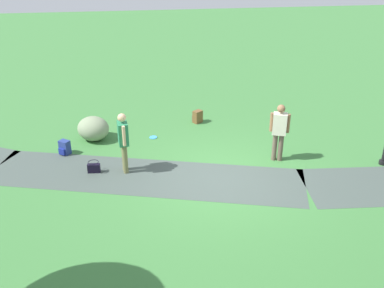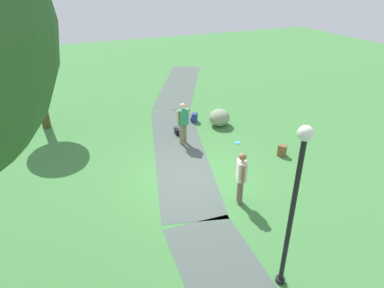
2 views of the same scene
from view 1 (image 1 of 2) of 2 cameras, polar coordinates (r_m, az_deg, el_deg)
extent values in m
plane|color=#3E7A3C|center=(11.37, 3.50, -4.43)|extent=(48.00, 48.00, 0.00)
cube|color=#45524C|center=(11.51, -5.93, -4.12)|extent=(8.20, 3.83, 0.01)
cylinder|color=black|center=(13.04, 23.02, -2.14)|extent=(0.20, 0.20, 0.10)
ellipsoid|color=gray|center=(13.52, -12.41, 1.93)|extent=(1.28, 1.27, 0.71)
cylinder|color=olive|center=(11.70, -8.57, -1.56)|extent=(0.13, 0.13, 0.78)
cylinder|color=olive|center=(11.56, -8.47, -1.92)|extent=(0.13, 0.13, 0.78)
cube|color=#2B8255|center=(11.32, -8.75, 1.32)|extent=(0.28, 0.39, 0.59)
cylinder|color=#E6B78D|center=(11.51, -8.89, 1.92)|extent=(0.08, 0.08, 0.52)
cylinder|color=#E6B78D|center=(11.11, -8.63, 1.00)|extent=(0.08, 0.08, 0.52)
sphere|color=#E6B78D|center=(11.15, -8.90, 3.32)|extent=(0.21, 0.21, 0.21)
cylinder|color=brown|center=(12.26, 10.43, -0.34)|extent=(0.13, 0.13, 0.78)
cylinder|color=brown|center=(12.27, 11.17, -0.41)|extent=(0.13, 0.13, 0.78)
cube|color=silver|center=(11.98, 11.07, 2.53)|extent=(0.42, 0.34, 0.58)
cylinder|color=#8F6446|center=(11.97, 10.04, 2.76)|extent=(0.08, 0.08, 0.52)
cylinder|color=#8F6446|center=(11.97, 12.14, 2.57)|extent=(0.08, 0.08, 0.52)
sphere|color=#8F6446|center=(11.81, 11.25, 4.42)|extent=(0.21, 0.21, 0.21)
cube|color=black|center=(11.85, -12.33, -3.03)|extent=(0.33, 0.14, 0.24)
torus|color=black|center=(11.76, -12.42, -2.27)|extent=(0.29, 0.29, 0.02)
cube|color=navy|center=(12.94, -15.82, -0.40)|extent=(0.34, 0.33, 0.40)
cube|color=navy|center=(12.90, -16.17, -0.94)|extent=(0.19, 0.16, 0.18)
cube|color=brown|center=(14.42, 0.72, 3.49)|extent=(0.34, 0.33, 0.40)
cube|color=brown|center=(14.54, 0.36, 3.35)|extent=(0.19, 0.17, 0.18)
cylinder|color=#3EA0DE|center=(13.51, -4.94, 0.85)|extent=(0.23, 0.23, 0.02)
camera|label=2|loc=(11.94, 55.38, 16.42)|focal=31.55mm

